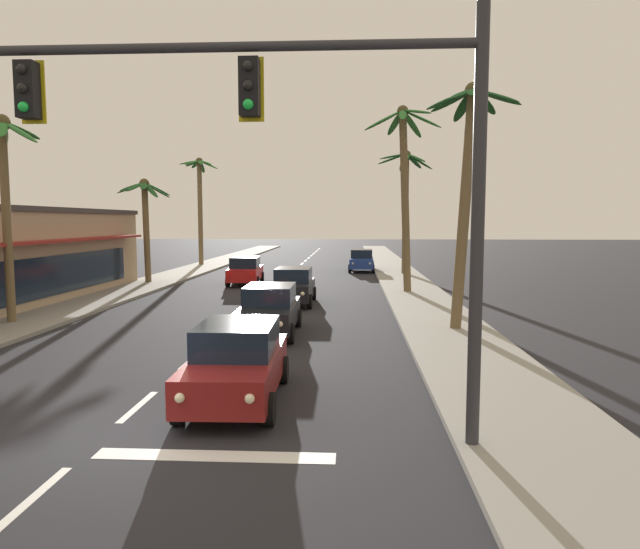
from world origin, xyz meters
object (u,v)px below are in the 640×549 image
sedan_third_in_queue (270,310)px  sedan_parked_nearest_kerb (362,260)px  sedan_oncoming_far (245,270)px  traffic_signal_mast (261,132)px  palm_right_farthest (406,193)px  palm_left_farthest (200,192)px  sedan_lead_at_stop_bar (237,362)px  sedan_fifth_in_queue (293,286)px  palm_right_second (468,162)px  palm_right_third (404,168)px  palm_left_third (145,208)px  palm_left_second (4,176)px

sedan_third_in_queue → sedan_parked_nearest_kerb: 24.69m
sedan_oncoming_far → traffic_signal_mast: bearing=-78.6°
sedan_third_in_queue → palm_right_farthest: size_ratio=0.51×
palm_right_farthest → palm_left_farthest: bearing=156.0°
palm_right_farthest → sedan_lead_at_stop_bar: bearing=-102.4°
sedan_fifth_in_queue → palm_right_second: (6.63, -6.38, 5.00)m
palm_left_farthest → sedan_oncoming_far: bearing=-65.0°
palm_right_third → sedan_fifth_in_queue: bearing=-144.3°
palm_left_third → palm_right_third: bearing=-14.3°
palm_left_third → palm_right_third: palm_right_third is taller
palm_left_second → palm_right_third: bearing=33.0°
palm_left_second → sedan_parked_nearest_kerb: bearing=60.1°
palm_left_second → traffic_signal_mast: bearing=-44.0°
palm_left_second → palm_left_third: bearing=89.7°
traffic_signal_mast → sedan_fifth_in_queue: bearing=94.1°
sedan_fifth_in_queue → palm_left_second: 12.48m
sedan_lead_at_stop_bar → palm_right_farthest: bearing=77.6°
sedan_oncoming_far → palm_left_farthest: palm_left_farthest is taller
sedan_lead_at_stop_bar → sedan_third_in_queue: size_ratio=1.00×
sedan_third_in_queue → sedan_oncoming_far: size_ratio=0.99×
sedan_oncoming_far → palm_right_farthest: size_ratio=0.51×
sedan_third_in_queue → palm_right_second: size_ratio=0.52×
traffic_signal_mast → sedan_oncoming_far: (-4.95, 24.62, -4.46)m
palm_right_second → palm_right_third: 10.38m
sedan_lead_at_stop_bar → sedan_fifth_in_queue: (-0.25, 14.33, 0.00)m
sedan_lead_at_stop_bar → palm_right_second: palm_right_second is taller
sedan_oncoming_far → palm_left_third: palm_left_third is taller
sedan_parked_nearest_kerb → palm_left_farthest: 15.35m
traffic_signal_mast → palm_right_third: bearing=78.5°
palm_left_farthest → sedan_fifth_in_queue: bearing=-64.8°
sedan_oncoming_far → sedan_lead_at_stop_bar: bearing=-79.8°
palm_right_second → palm_right_third: size_ratio=0.87×
sedan_parked_nearest_kerb → palm_left_farthest: bearing=162.3°
sedan_lead_at_stop_bar → sedan_parked_nearest_kerb: (3.24, 31.59, 0.00)m
sedan_lead_at_stop_bar → sedan_oncoming_far: same height
sedan_parked_nearest_kerb → palm_right_third: bearing=-81.8°
palm_left_third → palm_right_farthest: palm_right_farthest is taller
traffic_signal_mast → palm_right_second: bearing=62.4°
palm_right_third → palm_right_farthest: palm_right_third is taller
sedan_parked_nearest_kerb → palm_left_farthest: palm_left_farthest is taller
sedan_fifth_in_queue → palm_right_farthest: size_ratio=0.51×
sedan_fifth_in_queue → palm_right_third: 8.80m
sedan_parked_nearest_kerb → palm_right_third: 14.68m
sedan_oncoming_far → sedan_parked_nearest_kerb: same height
palm_right_farthest → traffic_signal_mast: bearing=-99.7°
palm_left_second → palm_right_second: 16.52m
sedan_third_in_queue → palm_left_farthest: bearing=109.3°
sedan_parked_nearest_kerb → palm_right_second: bearing=-82.4°
palm_left_third → sedan_third_in_queue: bearing=-56.9°
palm_right_third → palm_right_farthest: (1.09, 10.32, -0.77)m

